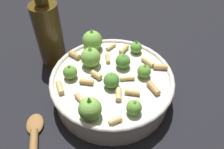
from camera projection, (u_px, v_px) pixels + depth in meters
name	position (u px, v px, depth m)	size (l,w,h in m)	color
ground_plane	(112.00, 96.00, 0.56)	(2.40, 2.40, 0.00)	black
cooking_pan	(111.00, 84.00, 0.53)	(0.27, 0.27, 0.12)	beige
olive_oil_bottle	(49.00, 33.00, 0.58)	(0.07, 0.07, 0.22)	#4C3814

